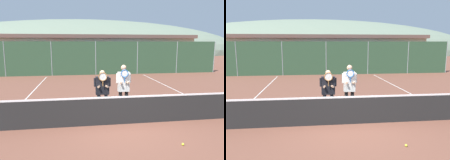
{
  "view_description": "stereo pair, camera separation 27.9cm",
  "coord_description": "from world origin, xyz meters",
  "views": [
    {
      "loc": [
        -1.44,
        -6.75,
        2.64
      ],
      "look_at": [
        -0.23,
        1.13,
        1.3
      ],
      "focal_mm": 35.0,
      "sensor_mm": 36.0,
      "label": 1
    },
    {
      "loc": [
        -1.16,
        -6.79,
        2.64
      ],
      "look_at": [
        -0.23,
        1.13,
        1.3
      ],
      "focal_mm": 35.0,
      "sensor_mm": 36.0,
      "label": 2
    }
  ],
  "objects": [
    {
      "name": "car_left_of_center",
      "position": [
        -1.02,
        14.0,
        0.92
      ],
      "size": [
        4.4,
        1.97,
        1.81
      ],
      "color": "maroon",
      "rests_on": "ground_plane"
    },
    {
      "name": "tennis_net",
      "position": [
        0.0,
        0.0,
        0.49
      ],
      "size": [
        10.74,
        0.09,
        1.05
      ],
      "color": "gray",
      "rests_on": "ground_plane"
    },
    {
      "name": "car_center",
      "position": [
        3.83,
        14.07,
        0.94
      ],
      "size": [
        4.41,
        1.97,
        1.85
      ],
      "color": "navy",
      "rests_on": "ground_plane"
    },
    {
      "name": "fence_back",
      "position": [
        0.0,
        11.69,
        1.4
      ],
      "size": [
        21.83,
        0.06,
        2.81
      ],
      "color": "gray",
      "rests_on": "ground_plane"
    },
    {
      "name": "player_center_left",
      "position": [
        0.17,
        0.95,
        1.09
      ],
      "size": [
        0.55,
        0.34,
        1.87
      ],
      "color": "black",
      "rests_on": "ground_plane"
    },
    {
      "name": "clubhouse_building",
      "position": [
        -0.28,
        18.02,
        1.79
      ],
      "size": [
        22.96,
        5.5,
        3.53
      ],
      "color": "beige",
      "rests_on": "ground_plane"
    },
    {
      "name": "court_line_right_sideline",
      "position": [
        3.99,
        3.0,
        0.0
      ],
      "size": [
        0.05,
        16.0,
        0.01
      ],
      "primitive_type": "cube",
      "color": "white",
      "rests_on": "ground_plane"
    },
    {
      "name": "player_leftmost",
      "position": [
        -0.61,
        0.96,
        1.01
      ],
      "size": [
        0.62,
        0.34,
        1.69
      ],
      "color": "#56565B",
      "rests_on": "ground_plane"
    },
    {
      "name": "hill_distant",
      "position": [
        0.0,
        56.15,
        0.0
      ],
      "size": [
        91.47,
        50.82,
        17.79
      ],
      "color": "slate",
      "rests_on": "ground_plane"
    },
    {
      "name": "ground_plane",
      "position": [
        0.0,
        0.0,
        0.0
      ],
      "size": [
        120.0,
        120.0,
        0.0
      ],
      "primitive_type": "plane",
      "color": "brown"
    },
    {
      "name": "court_line_left_sideline",
      "position": [
        -3.99,
        3.0,
        0.0
      ],
      "size": [
        0.05,
        16.0,
        0.01
      ],
      "primitive_type": "cube",
      "color": "white",
      "rests_on": "ground_plane"
    },
    {
      "name": "car_far_left",
      "position": [
        -5.79,
        14.11,
        0.9
      ],
      "size": [
        4.23,
        1.95,
        1.77
      ],
      "color": "maroon",
      "rests_on": "ground_plane"
    },
    {
      "name": "tennis_ball_on_court",
      "position": [
        1.21,
        -1.75,
        0.03
      ],
      "size": [
        0.07,
        0.07,
        0.07
      ],
      "color": "#CCDB33",
      "rests_on": "ground_plane"
    }
  ]
}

